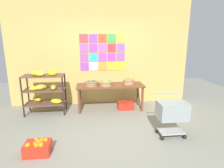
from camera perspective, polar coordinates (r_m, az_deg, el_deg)
name	(u,v)px	position (r m, az deg, el deg)	size (l,w,h in m)	color
ground	(107,134)	(3.83, -1.64, -15.04)	(9.76, 9.76, 0.00)	gray
back_wall_with_art	(100,53)	(5.28, -3.55, 9.33)	(5.05, 0.07, 2.88)	tan
banana_shelf_unit	(44,88)	(4.87, -20.12, -1.18)	(0.98, 0.52, 1.12)	#2F1D20
display_table	(110,88)	(4.88, -0.53, -1.10)	(1.74, 0.59, 0.68)	brown
fruit_basket_right	(106,83)	(4.73, -1.90, 0.30)	(0.34, 0.34, 0.16)	#A77D51
fruit_basket_centre	(92,83)	(4.74, -6.28, 0.25)	(0.35, 0.35, 0.16)	#9C6D4B
fruit_basket_back_right	(129,81)	(4.91, 5.14, 0.87)	(0.31, 0.31, 0.18)	tan
produce_crate_under_table	(126,105)	(5.05, 4.16, -6.57)	(0.42, 0.28, 0.19)	red
orange_crate_foreground	(38,147)	(3.43, -21.78, -17.51)	(0.41, 0.31, 0.25)	red
shopping_cart	(172,112)	(3.74, 17.94, -8.21)	(0.54, 0.43, 0.82)	black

